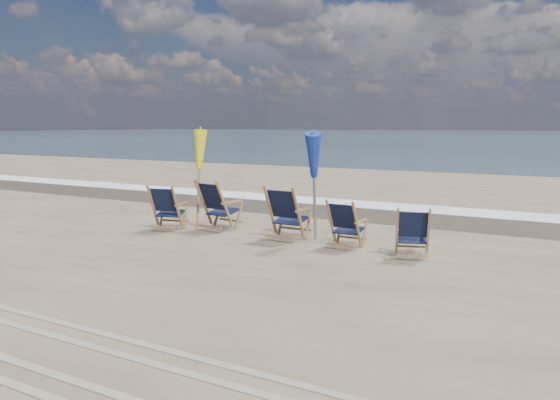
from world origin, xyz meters
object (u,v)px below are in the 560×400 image
at_px(beach_chair_4, 428,234).
at_px(umbrella_yellow, 198,154).
at_px(beach_chair_2, 298,215).
at_px(beach_chair_3, 357,226).
at_px(beach_chair_0, 177,208).
at_px(beach_chair_1, 224,206).
at_px(umbrella_blue, 315,156).

xyz_separation_m(beach_chair_4, umbrella_yellow, (-5.12, 0.52, 1.14)).
xyz_separation_m(beach_chair_2, umbrella_yellow, (-2.63, 0.38, 1.05)).
relative_size(beach_chair_2, beach_chair_3, 1.20).
height_order(beach_chair_0, beach_chair_2, beach_chair_2).
distance_m(beach_chair_0, beach_chair_4, 5.20).
distance_m(beach_chair_1, umbrella_blue, 2.30).
xyz_separation_m(beach_chair_0, umbrella_yellow, (0.08, 0.65, 1.09)).
bearing_deg(beach_chair_0, beach_chair_4, 167.54).
relative_size(beach_chair_1, beach_chair_2, 1.02).
height_order(beach_chair_1, umbrella_yellow, umbrella_yellow).
xyz_separation_m(beach_chair_3, umbrella_yellow, (-3.84, 0.46, 1.14)).
bearing_deg(beach_chair_4, umbrella_yellow, -24.13).
bearing_deg(beach_chair_3, beach_chair_4, 179.94).
xyz_separation_m(beach_chair_0, beach_chair_3, (3.91, 0.19, -0.05)).
bearing_deg(umbrella_yellow, beach_chair_3, -6.82).
bearing_deg(beach_chair_1, umbrella_yellow, -8.72).
height_order(beach_chair_1, beach_chair_4, beach_chair_1).
distance_m(beach_chair_3, beach_chair_4, 1.28).
bearing_deg(umbrella_yellow, beach_chair_1, -17.17).
bearing_deg(beach_chair_4, umbrella_blue, -26.59).
bearing_deg(umbrella_yellow, beach_chair_0, -96.75).
bearing_deg(beach_chair_1, beach_chair_2, -175.26).
distance_m(beach_chair_2, umbrella_blue, 1.15).
bearing_deg(beach_chair_3, beach_chair_1, -1.02).
relative_size(beach_chair_1, umbrella_blue, 0.51).
relative_size(beach_chair_3, umbrella_blue, 0.42).
bearing_deg(beach_chair_2, umbrella_yellow, -8.05).
relative_size(beach_chair_0, beach_chair_4, 1.12).
height_order(beach_chair_3, beach_chair_4, beach_chair_3).
bearing_deg(beach_chair_0, beach_chair_2, 171.85).
distance_m(beach_chair_0, beach_chair_2, 2.72).
bearing_deg(beach_chair_4, beach_chair_1, -21.76).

